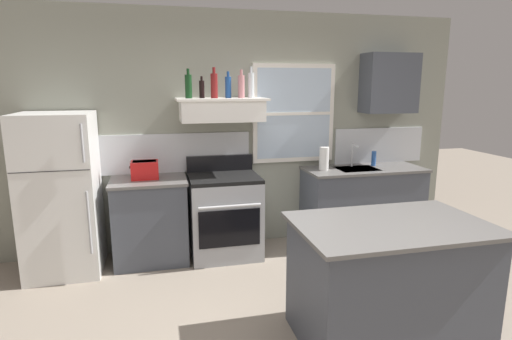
% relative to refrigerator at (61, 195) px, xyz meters
% --- Properties ---
extents(back_wall, '(5.40, 0.11, 2.70)m').
position_rel_refrigerator_xyz_m(back_wall, '(1.93, 0.39, 0.54)').
color(back_wall, gray).
rests_on(back_wall, ground_plane).
extents(refrigerator, '(0.70, 0.72, 1.62)m').
position_rel_refrigerator_xyz_m(refrigerator, '(0.00, 0.00, 0.00)').
color(refrigerator, white).
rests_on(refrigerator, ground_plane).
extents(counter_left_of_stove, '(0.79, 0.63, 0.91)m').
position_rel_refrigerator_xyz_m(counter_left_of_stove, '(0.85, 0.06, -0.35)').
color(counter_left_of_stove, '#474C56').
rests_on(counter_left_of_stove, ground_plane).
extents(toaster, '(0.30, 0.20, 0.19)m').
position_rel_refrigerator_xyz_m(toaster, '(0.82, 0.09, 0.20)').
color(toaster, red).
rests_on(toaster, counter_left_of_stove).
extents(stove_range, '(0.76, 0.69, 1.09)m').
position_rel_refrigerator_xyz_m(stove_range, '(1.65, 0.02, -0.35)').
color(stove_range, '#9EA0A5').
rests_on(stove_range, ground_plane).
extents(range_hood_shelf, '(0.96, 0.52, 0.24)m').
position_rel_refrigerator_xyz_m(range_hood_shelf, '(1.65, 0.12, 0.81)').
color(range_hood_shelf, white).
extents(bottle_dark_green_wine, '(0.07, 0.07, 0.30)m').
position_rel_refrigerator_xyz_m(bottle_dark_green_wine, '(1.30, 0.09, 1.06)').
color(bottle_dark_green_wine, '#143819').
rests_on(bottle_dark_green_wine, range_hood_shelf).
extents(bottle_balsamic_dark, '(0.06, 0.06, 0.23)m').
position_rel_refrigerator_xyz_m(bottle_balsamic_dark, '(1.45, 0.16, 1.03)').
color(bottle_balsamic_dark, black).
rests_on(bottle_balsamic_dark, range_hood_shelf).
extents(bottle_red_label_wine, '(0.07, 0.07, 0.32)m').
position_rel_refrigerator_xyz_m(bottle_red_label_wine, '(1.57, 0.09, 1.07)').
color(bottle_red_label_wine, maroon).
rests_on(bottle_red_label_wine, range_hood_shelf).
extents(bottle_blue_liqueur, '(0.07, 0.07, 0.28)m').
position_rel_refrigerator_xyz_m(bottle_blue_liqueur, '(1.73, 0.11, 1.05)').
color(bottle_blue_liqueur, '#1E478C').
rests_on(bottle_blue_liqueur, range_hood_shelf).
extents(bottle_rose_pink, '(0.07, 0.07, 0.30)m').
position_rel_refrigerator_xyz_m(bottle_rose_pink, '(1.86, 0.08, 1.06)').
color(bottle_rose_pink, '#C67F84').
rests_on(bottle_rose_pink, range_hood_shelf).
extents(bottle_clear_tall, '(0.06, 0.06, 0.33)m').
position_rel_refrigerator_xyz_m(bottle_clear_tall, '(1.98, 0.13, 1.07)').
color(bottle_clear_tall, silver).
rests_on(bottle_clear_tall, range_hood_shelf).
extents(counter_right_with_sink, '(1.43, 0.63, 0.91)m').
position_rel_refrigerator_xyz_m(counter_right_with_sink, '(3.35, 0.06, -0.35)').
color(counter_right_with_sink, '#474C56').
rests_on(counter_right_with_sink, ground_plane).
extents(sink_faucet, '(0.03, 0.17, 0.28)m').
position_rel_refrigerator_xyz_m(sink_faucet, '(3.25, 0.16, 0.27)').
color(sink_faucet, silver).
rests_on(sink_faucet, counter_right_with_sink).
extents(paper_towel_roll, '(0.11, 0.11, 0.27)m').
position_rel_refrigerator_xyz_m(paper_towel_roll, '(2.83, 0.06, 0.23)').
color(paper_towel_roll, white).
rests_on(paper_towel_roll, counter_right_with_sink).
extents(dish_soap_bottle, '(0.06, 0.06, 0.18)m').
position_rel_refrigerator_xyz_m(dish_soap_bottle, '(3.53, 0.16, 0.19)').
color(dish_soap_bottle, blue).
rests_on(dish_soap_bottle, counter_right_with_sink).
extents(kitchen_island, '(1.40, 0.90, 0.91)m').
position_rel_refrigerator_xyz_m(kitchen_island, '(2.58, -1.81, -0.35)').
color(kitchen_island, '#474C56').
rests_on(kitchen_island, ground_plane).
extents(upper_cabinet_right, '(0.64, 0.32, 0.70)m').
position_rel_refrigerator_xyz_m(upper_cabinet_right, '(3.70, 0.20, 1.09)').
color(upper_cabinet_right, '#474C56').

